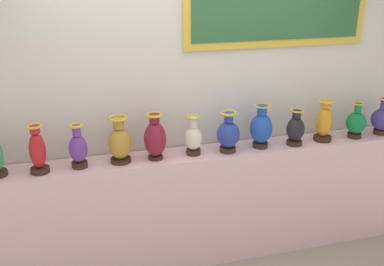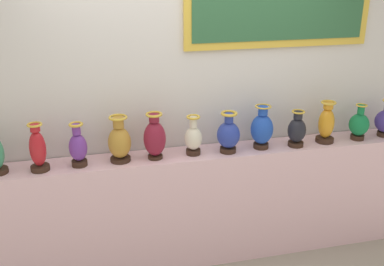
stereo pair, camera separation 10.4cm
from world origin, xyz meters
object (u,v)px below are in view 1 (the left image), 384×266
vase_ochre (120,143)px  vase_burgundy (155,138)px  vase_emerald (356,123)px  vase_indigo (382,119)px  vase_crimson (38,151)px  vase_sapphire (261,128)px  vase_ivory (193,138)px  vase_cobalt (228,134)px  vase_amber (324,122)px  vase_violet (78,149)px  vase_onyx (295,129)px

vase_ochre → vase_burgundy: (0.27, -0.01, 0.01)m
vase_ochre → vase_emerald: size_ratio=1.16×
vase_ochre → vase_indigo: size_ratio=1.09×
vase_crimson → vase_sapphire: (1.78, 0.02, 0.00)m
vase_crimson → vase_sapphire: 1.78m
vase_ochre → vase_crimson: bearing=-177.3°
vase_ivory → vase_cobalt: 0.29m
vase_burgundy → vase_amber: 1.49m
vase_crimson → vase_emerald: size_ratio=1.16×
vase_violet → vase_amber: vase_amber is taller
vase_violet → vase_indigo: 2.67m
vase_crimson → vase_cobalt: (1.48, -0.00, -0.01)m
vase_cobalt → vase_amber: (0.89, 0.02, 0.01)m
vase_onyx → vase_amber: (0.29, 0.03, 0.03)m
vase_burgundy → vase_sapphire: size_ratio=1.02×
vase_ivory → vase_onyx: (0.89, -0.04, -0.00)m
vase_ochre → vase_sapphire: 1.18m
vase_onyx → vase_indigo: vase_indigo is taller
vase_emerald → vase_crimson: bearing=-180.0°
vase_ivory → vase_sapphire: size_ratio=0.89×
vase_sapphire → vase_amber: (0.59, -0.00, -0.00)m
vase_ivory → vase_ochre: bearing=179.5°
vase_violet → vase_amber: 2.08m
vase_cobalt → vase_sapphire: size_ratio=0.93×
vase_emerald → vase_indigo: bearing=3.2°
vase_ivory → vase_sapphire: vase_sapphire is taller
vase_ivory → vase_emerald: 1.49m
vase_onyx → vase_cobalt: bearing=178.9°
vase_burgundy → vase_ivory: 0.32m
vase_burgundy → vase_sapphire: (0.90, 0.00, -0.01)m
vase_crimson → vase_violet: (0.29, 0.01, -0.02)m
vase_violet → vase_sapphire: size_ratio=0.93×
vase_ochre → vase_emerald: bearing=-0.8°
vase_sapphire → vase_emerald: bearing=-1.0°
vase_ochre → vase_burgundy: bearing=-2.9°
vase_ochre → vase_indigo: 2.36m
vase_ochre → vase_cobalt: bearing=-1.9°
vase_crimson → vase_ivory: bearing=1.1°
vase_violet → vase_ivory: size_ratio=1.05×
vase_emerald → vase_amber: bearing=177.5°
vase_cobalt → vase_sapphire: bearing=3.4°
vase_violet → vase_onyx: (1.80, -0.03, -0.01)m
vase_amber → vase_emerald: size_ratio=1.14×
vase_crimson → vase_burgundy: bearing=0.9°
vase_onyx → vase_indigo: size_ratio=0.92×
vase_onyx → vase_ochre: bearing=178.4°
vase_amber → vase_ochre: bearing=179.5°
vase_ochre → vase_amber: bearing=-0.5°
vase_crimson → vase_ivory: (1.19, 0.02, -0.03)m
vase_onyx → vase_amber: bearing=5.3°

